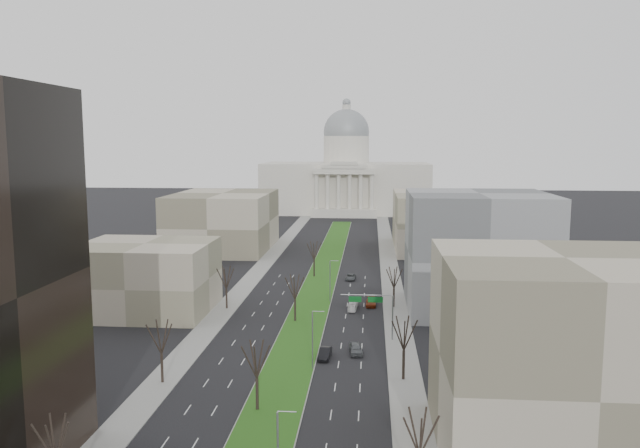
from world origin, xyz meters
The scene contains 27 objects.
ground centered at (0.00, 120.00, 0.00)m, with size 600.00×600.00×0.00m, color black.
median centered at (0.00, 118.99, 0.10)m, with size 8.00×222.03×0.20m.
sidewalk_left centered at (-17.50, 95.00, 0.07)m, with size 5.00×330.00×0.15m, color gray.
sidewalk_right centered at (17.50, 95.00, 0.07)m, with size 5.00×330.00×0.15m, color gray.
capitol centered at (0.00, 269.59, 16.31)m, with size 80.00×46.00×55.00m.
building_beige_left centered at (-33.00, 85.00, 7.00)m, with size 26.00×22.00×14.00m, color gray.
building_tan_right centered at (33.00, 32.00, 11.00)m, with size 26.00×24.00×22.00m, color gray.
building_grey_right centered at (34.00, 92.00, 12.00)m, with size 28.00×26.00×24.00m, color slate.
building_far_left centered at (-35.00, 160.00, 9.00)m, with size 30.00×40.00×18.00m, color gray.
building_far_right centered at (35.00, 165.00, 9.00)m, with size 30.00×40.00×18.00m, color gray.
tree_left_near centered at (-17.20, 18.00, 6.61)m, with size 5.10×5.10×9.18m.
tree_left_mid centered at (-17.20, 48.00, 7.00)m, with size 5.40×5.40×9.72m.
tree_left_far centered at (-17.20, 88.00, 6.84)m, with size 5.28×5.28×9.50m.
tree_right_near centered at (17.20, 22.00, 6.69)m, with size 5.16×5.16×9.29m.
tree_right_mid centered at (17.20, 52.00, 7.16)m, with size 5.52×5.52×9.94m.
tree_right_far centered at (17.20, 92.00, 6.53)m, with size 5.04×5.04×9.07m.
tree_median_a centered at (-2.00, 40.00, 7.00)m, with size 5.40×5.40×9.72m.
tree_median_b centered at (-2.00, 80.00, 7.00)m, with size 5.40×5.40×9.72m.
tree_median_c centered at (-2.00, 120.00, 7.00)m, with size 5.40×5.40×9.72m.
streetlamp_median_b centered at (3.76, 55.00, 4.81)m, with size 1.90×0.20×9.16m.
streetlamp_median_c centered at (3.76, 95.00, 4.81)m, with size 1.90×0.20×9.16m.
mast_arm_signs centered at (13.49, 70.03, 6.11)m, with size 9.12×0.24×8.09m.
car_grey_near centered at (10.05, 62.79, 0.85)m, with size 2.01×4.99×1.70m, color #505458.
car_black centered at (5.20, 60.20, 0.83)m, with size 1.76×5.05×1.67m, color black.
car_red centered at (12.45, 92.82, 0.75)m, with size 2.11×5.20×1.51m, color maroon.
car_grey_far centered at (7.39, 117.51, 0.70)m, with size 2.31×5.01×1.39m, color #4A4E51.
box_van centered at (8.84, 89.82, 0.91)m, with size 1.53×6.56×1.83m, color white.
Camera 1 is at (12.26, -35.21, 34.22)m, focal length 35.00 mm.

